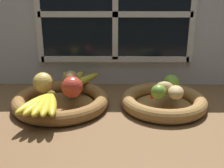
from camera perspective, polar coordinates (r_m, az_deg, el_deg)
The scene contains 15 objects.
ground_plane at distance 100.79cm, azimuth 0.55°, elevation -6.33°, with size 140.00×90.00×3.00cm, color brown.
back_wall at distance 121.27cm, azimuth 0.63°, elevation 12.66°, with size 140.00×4.60×55.00cm.
fruit_bowl_left at distance 104.25cm, azimuth -10.37°, elevation -3.43°, with size 35.03×35.03×5.05cm.
fruit_bowl_right at distance 103.86cm, azimuth 10.41°, elevation -3.52°, with size 31.02×31.02×5.05cm.
apple_golden_left at distance 105.06cm, azimuth -13.84°, elevation 0.29°, with size 7.58×7.58×7.58cm, color #DBB756.
apple_red_right at distance 98.56cm, azimuth -8.16°, elevation -0.63°, with size 7.55×7.55×7.55cm, color #B73828.
apple_green_back at distance 106.91cm, azimuth -8.43°, elevation 0.76°, with size 6.75×6.75×6.75cm, color #8CAD3D.
pear_brown at distance 104.74cm, azimuth -8.38°, elevation 0.65°, with size 6.06×6.27×7.74cm, color olive.
banana_bunch_front at distance 92.07cm, azimuth -13.88°, elevation -3.96°, with size 14.18×18.56×3.26cm.
banana_bunch_back at distance 113.42cm, azimuth -7.38°, elevation 0.89°, with size 17.28×20.11×2.86cm.
potato_large at distance 101.96cm, azimuth 10.59°, elevation -0.84°, with size 6.71×4.49×4.97cm, color tan.
potato_small at distance 99.59cm, azimuth 12.81°, elevation -1.63°, with size 7.02×5.51×4.56cm, color tan.
lime_near at distance 97.70cm, azimuth 9.41°, elevation -1.61°, with size 5.22×5.22×5.22cm, color olive.
lime_far at distance 106.12cm, azimuth 11.95°, elevation 0.25°, with size 6.24×6.24×6.24cm, color #6B9E33.
chili_pepper at distance 101.82cm, azimuth 10.96°, elevation -1.91°, with size 1.60×1.60×12.78cm, color red.
Camera 1 is at (0.06, -90.59, 42.67)cm, focal length 44.89 mm.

